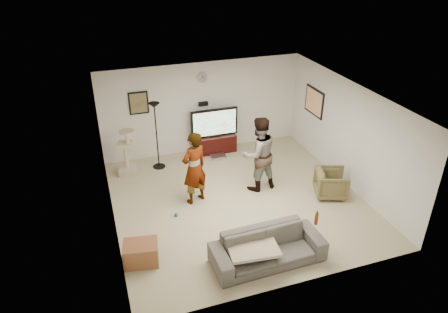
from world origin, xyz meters
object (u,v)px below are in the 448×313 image
object	(u,v)px
person_right	(258,154)
side_table	(141,253)
tv	(214,123)
cat_tree	(126,153)
beer_bottle	(316,219)
tv_stand	(215,143)
floor_lamp	(157,136)
person_left	(194,168)
sofa	(268,248)
armchair	(331,183)

from	to	relation	value
person_right	side_table	bearing A→B (deg)	21.83
tv	side_table	world-z (taller)	tv
cat_tree	beer_bottle	xyz separation A→B (m)	(3.00, -4.08, 0.13)
tv_stand	floor_lamp	xyz separation A→B (m)	(-1.65, -0.38, 0.64)
cat_tree	person_right	bearing A→B (deg)	-30.15
floor_lamp	person_left	xyz separation A→B (m)	(0.49, -1.83, -0.03)
tv	person_right	world-z (taller)	person_right
tv	beer_bottle	bearing A→B (deg)	-83.30
person_right	tv_stand	bearing A→B (deg)	-86.98
tv	sofa	world-z (taller)	tv
person_left	armchair	xyz separation A→B (m)	(3.04, -0.79, -0.53)
person_left	floor_lamp	bearing A→B (deg)	-97.54
armchair	side_table	world-z (taller)	armchair
person_left	beer_bottle	bearing A→B (deg)	103.38
tv_stand	armchair	distance (m)	3.53
person_left	side_table	distance (m)	2.29
sofa	armchair	bearing A→B (deg)	32.99
side_table	beer_bottle	bearing A→B (deg)	-12.91
tv_stand	beer_bottle	distance (m)	4.62
tv_stand	person_right	distance (m)	2.27
sofa	armchair	size ratio (longest dim) A/B	2.96
floor_lamp	person_left	distance (m)	1.89
tv_stand	floor_lamp	distance (m)	1.81
beer_bottle	armchair	bearing A→B (deg)	49.55
tv	floor_lamp	distance (m)	1.69
floor_lamp	person_left	world-z (taller)	floor_lamp
floor_lamp	person_right	world-z (taller)	person_right
person_left	side_table	bearing A→B (deg)	25.25
side_table	floor_lamp	bearing A→B (deg)	73.91
tv	armchair	xyz separation A→B (m)	(1.87, -2.99, -0.55)
cat_tree	armchair	distance (m)	5.02
cat_tree	tv	bearing A→B (deg)	10.92
tv_stand	tv	world-z (taller)	tv
sofa	floor_lamp	bearing A→B (deg)	104.99
floor_lamp	side_table	distance (m)	3.66
tv	person_right	bearing A→B (deg)	-79.64
side_table	armchair	bearing A→B (deg)	10.52
tv_stand	cat_tree	size ratio (longest dim) A/B	0.96
tv	cat_tree	xyz separation A→B (m)	(-2.47, -0.48, -0.26)
floor_lamp	person_right	xyz separation A→B (m)	(2.04, -1.76, 0.02)
tv_stand	armchair	xyz separation A→B (m)	(1.87, -2.99, 0.08)
person_right	floor_lamp	bearing A→B (deg)	-48.11
tv	armchair	bearing A→B (deg)	-57.95
tv_stand	beer_bottle	size ratio (longest dim) A/B	4.66
tv	armchair	world-z (taller)	tv
sofa	beer_bottle	distance (m)	1.05
tv_stand	armchair	size ratio (longest dim) A/B	1.65
person_left	armchair	world-z (taller)	person_left
side_table	person_left	bearing A→B (deg)	47.68
beer_bottle	armchair	world-z (taller)	beer_bottle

